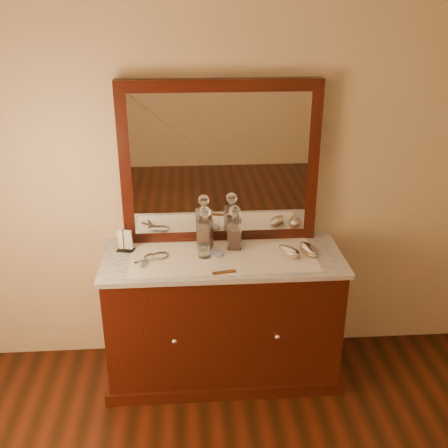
{
  "coord_description": "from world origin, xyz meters",
  "views": [
    {
      "loc": [
        -0.2,
        -0.88,
        2.28
      ],
      "look_at": [
        0.0,
        1.85,
        1.1
      ],
      "focal_mm": 42.49,
      "sensor_mm": 36.0,
      "label": 1
    }
  ],
  "objects_px": {
    "comb": "(224,272)",
    "napkin_rack": "(125,241)",
    "brush_near": "(289,251)",
    "mirror_frame": "(220,164)",
    "decanter_left": "(205,232)",
    "dresser_cabinet": "(223,318)",
    "pin_dish": "(216,254)",
    "hand_mirror_inner": "(157,256)",
    "brush_far": "(308,249)",
    "decanter_right": "(235,232)",
    "hand_mirror_outer": "(149,258)"
  },
  "relations": [
    {
      "from": "comb",
      "to": "napkin_rack",
      "type": "bearing_deg",
      "value": 139.37
    },
    {
      "from": "comb",
      "to": "brush_near",
      "type": "distance_m",
      "value": 0.45
    },
    {
      "from": "mirror_frame",
      "to": "decanter_left",
      "type": "xyz_separation_m",
      "value": [
        -0.1,
        -0.14,
        -0.39
      ]
    },
    {
      "from": "dresser_cabinet",
      "to": "napkin_rack",
      "type": "distance_m",
      "value": 0.78
    },
    {
      "from": "mirror_frame",
      "to": "pin_dish",
      "type": "relative_size",
      "value": 13.49
    },
    {
      "from": "dresser_cabinet",
      "to": "hand_mirror_inner",
      "type": "height_order",
      "value": "hand_mirror_inner"
    },
    {
      "from": "dresser_cabinet",
      "to": "brush_far",
      "type": "height_order",
      "value": "brush_far"
    },
    {
      "from": "dresser_cabinet",
      "to": "pin_dish",
      "type": "xyz_separation_m",
      "value": [
        -0.04,
        0.01,
        0.45
      ]
    },
    {
      "from": "mirror_frame",
      "to": "napkin_rack",
      "type": "height_order",
      "value": "mirror_frame"
    },
    {
      "from": "decanter_right",
      "to": "mirror_frame",
      "type": "bearing_deg",
      "value": 117.61
    },
    {
      "from": "pin_dish",
      "to": "napkin_rack",
      "type": "bearing_deg",
      "value": 168.99
    },
    {
      "from": "mirror_frame",
      "to": "napkin_rack",
      "type": "xyz_separation_m",
      "value": [
        -0.59,
        -0.13,
        -0.44
      ]
    },
    {
      "from": "decanter_left",
      "to": "hand_mirror_inner",
      "type": "height_order",
      "value": "decanter_left"
    },
    {
      "from": "mirror_frame",
      "to": "brush_far",
      "type": "xyz_separation_m",
      "value": [
        0.52,
        -0.25,
        -0.47
      ]
    },
    {
      "from": "napkin_rack",
      "to": "brush_far",
      "type": "relative_size",
      "value": 0.86
    },
    {
      "from": "comb",
      "to": "hand_mirror_inner",
      "type": "height_order",
      "value": "hand_mirror_inner"
    },
    {
      "from": "mirror_frame",
      "to": "hand_mirror_outer",
      "type": "relative_size",
      "value": 6.29
    },
    {
      "from": "brush_near",
      "to": "hand_mirror_inner",
      "type": "bearing_deg",
      "value": 178.65
    },
    {
      "from": "decanter_left",
      "to": "hand_mirror_outer",
      "type": "height_order",
      "value": "decanter_left"
    },
    {
      "from": "decanter_left",
      "to": "brush_near",
      "type": "relative_size",
      "value": 1.53
    },
    {
      "from": "comb",
      "to": "decanter_left",
      "type": "xyz_separation_m",
      "value": [
        -0.09,
        0.33,
        0.1
      ]
    },
    {
      "from": "napkin_rack",
      "to": "brush_far",
      "type": "height_order",
      "value": "napkin_rack"
    },
    {
      "from": "decanter_right",
      "to": "hand_mirror_outer",
      "type": "bearing_deg",
      "value": -167.22
    },
    {
      "from": "mirror_frame",
      "to": "hand_mirror_outer",
      "type": "bearing_deg",
      "value": -148.62
    },
    {
      "from": "dresser_cabinet",
      "to": "pin_dish",
      "type": "distance_m",
      "value": 0.45
    },
    {
      "from": "comb",
      "to": "hand_mirror_outer",
      "type": "relative_size",
      "value": 0.7
    },
    {
      "from": "brush_near",
      "to": "brush_far",
      "type": "height_order",
      "value": "same"
    },
    {
      "from": "comb",
      "to": "brush_near",
      "type": "xyz_separation_m",
      "value": [
        0.41,
        0.19,
        0.02
      ]
    },
    {
      "from": "decanter_left",
      "to": "brush_far",
      "type": "relative_size",
      "value": 1.5
    },
    {
      "from": "dresser_cabinet",
      "to": "brush_near",
      "type": "distance_m",
      "value": 0.61
    },
    {
      "from": "decanter_right",
      "to": "brush_near",
      "type": "distance_m",
      "value": 0.35
    },
    {
      "from": "dresser_cabinet",
      "to": "decanter_left",
      "type": "distance_m",
      "value": 0.57
    },
    {
      "from": "mirror_frame",
      "to": "brush_far",
      "type": "bearing_deg",
      "value": -25.97
    },
    {
      "from": "brush_near",
      "to": "hand_mirror_inner",
      "type": "distance_m",
      "value": 0.79
    },
    {
      "from": "decanter_left",
      "to": "hand_mirror_outer",
      "type": "bearing_deg",
      "value": -159.06
    },
    {
      "from": "napkin_rack",
      "to": "mirror_frame",
      "type": "bearing_deg",
      "value": 12.71
    },
    {
      "from": "comb",
      "to": "hand_mirror_inner",
      "type": "relative_size",
      "value": 0.62
    },
    {
      "from": "napkin_rack",
      "to": "brush_near",
      "type": "xyz_separation_m",
      "value": [
        0.98,
        -0.14,
        -0.04
      ]
    },
    {
      "from": "mirror_frame",
      "to": "decanter_right",
      "type": "relative_size",
      "value": 4.29
    },
    {
      "from": "napkin_rack",
      "to": "hand_mirror_outer",
      "type": "distance_m",
      "value": 0.21
    },
    {
      "from": "decanter_right",
      "to": "hand_mirror_inner",
      "type": "relative_size",
      "value": 1.29
    },
    {
      "from": "brush_near",
      "to": "hand_mirror_inner",
      "type": "relative_size",
      "value": 0.83
    },
    {
      "from": "dresser_cabinet",
      "to": "mirror_frame",
      "type": "distance_m",
      "value": 0.97
    },
    {
      "from": "mirror_frame",
      "to": "napkin_rack",
      "type": "bearing_deg",
      "value": -167.29
    },
    {
      "from": "decanter_left",
      "to": "hand_mirror_inner",
      "type": "bearing_deg",
      "value": -158.58
    },
    {
      "from": "brush_far",
      "to": "hand_mirror_outer",
      "type": "height_order",
      "value": "brush_far"
    },
    {
      "from": "pin_dish",
      "to": "decanter_right",
      "type": "height_order",
      "value": "decanter_right"
    },
    {
      "from": "dresser_cabinet",
      "to": "hand_mirror_outer",
      "type": "relative_size",
      "value": 7.34
    },
    {
      "from": "pin_dish",
      "to": "brush_near",
      "type": "distance_m",
      "value": 0.44
    },
    {
      "from": "brush_far",
      "to": "hand_mirror_inner",
      "type": "bearing_deg",
      "value": -179.94
    }
  ]
}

